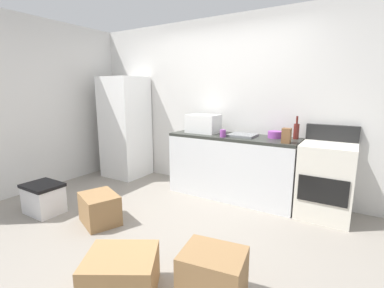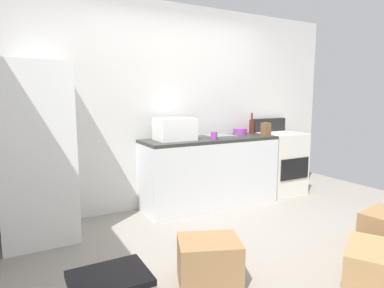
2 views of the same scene
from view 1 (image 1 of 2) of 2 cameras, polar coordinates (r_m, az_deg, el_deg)
name	(u,v)px [view 1 (image 1 of 2)]	position (r m, az deg, el deg)	size (l,w,h in m)	color
ground_plane	(166,224)	(3.29, -5.50, -16.43)	(6.00, 6.00, 0.00)	gray
wall_back	(225,105)	(4.26, 6.95, 8.12)	(5.00, 0.10, 2.60)	silver
wall_left	(36,105)	(4.82, -29.97, 7.08)	(0.10, 3.20, 2.60)	silver
kitchen_counter	(232,166)	(3.96, 8.49, -4.65)	(1.80, 0.60, 0.90)	silver
refrigerator	(125,127)	(4.98, -13.86, 3.43)	(0.68, 0.66, 1.76)	white
stove_oven	(326,179)	(3.68, 26.38, -6.68)	(0.60, 0.61, 1.10)	silver
microwave	(203,124)	(4.08, 2.42, 4.32)	(0.46, 0.34, 0.27)	white
sink_basin	(243,135)	(3.81, 10.63, 1.83)	(0.36, 0.32, 0.03)	slate
wine_bottle	(296,131)	(3.77, 21.14, 2.64)	(0.07, 0.07, 0.30)	#591E19
coffee_mug	(223,133)	(3.70, 6.52, 2.23)	(0.08, 0.08, 0.10)	purple
knife_block	(286,136)	(3.44, 19.29, 1.67)	(0.10, 0.10, 0.18)	brown
mixing_bowl	(275,135)	(3.77, 17.12, 1.91)	(0.19, 0.19, 0.09)	purple
cardboard_box_large	(121,274)	(2.32, -14.66, -25.04)	(0.52, 0.44, 0.32)	#A37A4C
cardboard_box_medium	(213,277)	(2.19, 4.42, -26.11)	(0.45, 0.37, 0.39)	olive
cardboard_box_small	(100,209)	(3.41, -18.89, -12.76)	(0.47, 0.36, 0.35)	olive
storage_bin	(44,198)	(3.94, -28.80, -9.98)	(0.46, 0.36, 0.38)	silver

